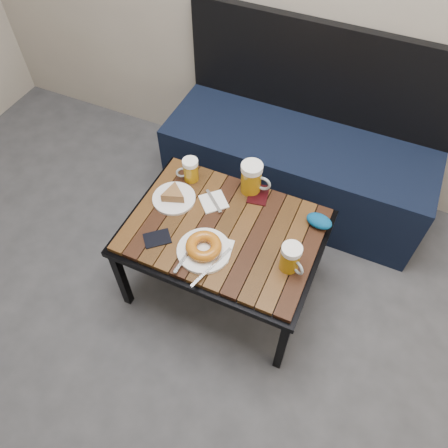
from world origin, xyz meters
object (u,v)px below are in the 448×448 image
at_px(bench, 297,162).
at_px(beer_mug_right, 291,258).
at_px(plate_pie, 174,196).
at_px(knit_pouch, 319,221).
at_px(passport_navy, 157,238).
at_px(passport_burgundy, 258,194).
at_px(beer_mug_left, 190,170).
at_px(beer_mug_centre, 252,178).
at_px(plate_bagel, 204,248).
at_px(cafe_table, 224,234).

distance_m(bench, beer_mug_right, 0.85).
relative_size(plate_pie, knit_pouch, 1.71).
xyz_separation_m(passport_navy, passport_burgundy, (0.30, 0.40, 0.00)).
bearing_deg(beer_mug_left, passport_navy, 61.53).
distance_m(beer_mug_centre, passport_burgundy, 0.09).
height_order(bench, plate_bagel, bench).
xyz_separation_m(bench, passport_navy, (-0.35, -0.88, 0.20)).
bearing_deg(plate_bagel, passport_burgundy, 76.76).
bearing_deg(passport_burgundy, passport_navy, -137.17).
relative_size(bench, passport_burgundy, 11.59).
relative_size(beer_mug_centre, beer_mug_right, 1.19).
distance_m(bench, plate_pie, 0.80).
bearing_deg(plate_pie, knit_pouch, 11.40).
height_order(bench, passport_navy, bench).
bearing_deg(plate_pie, passport_burgundy, 28.23).
bearing_deg(beer_mug_centre, beer_mug_left, -171.00).
bearing_deg(bench, cafe_table, -99.37).
xyz_separation_m(beer_mug_right, knit_pouch, (0.05, 0.25, -0.04)).
relative_size(plate_bagel, knit_pouch, 2.54).
relative_size(bench, plate_bagel, 4.87).
relative_size(passport_burgundy, knit_pouch, 1.07).
xyz_separation_m(bench, beer_mug_left, (-0.38, -0.52, 0.26)).
height_order(plate_pie, plate_bagel, plate_bagel).
bearing_deg(knit_pouch, passport_burgundy, 170.02).
xyz_separation_m(beer_mug_left, plate_bagel, (0.23, -0.34, -0.03)).
relative_size(bench, plate_pie, 7.26).
xyz_separation_m(cafe_table, beer_mug_right, (0.31, -0.07, 0.11)).
relative_size(plate_pie, passport_navy, 1.76).
height_order(cafe_table, beer_mug_centre, beer_mug_centre).
height_order(beer_mug_centre, plate_pie, beer_mug_centre).
bearing_deg(beer_mug_centre, passport_navy, -122.68).
bearing_deg(plate_bagel, beer_mug_left, 124.19).
relative_size(cafe_table, plate_bagel, 2.92).
bearing_deg(beer_mug_right, bench, 135.86).
relative_size(beer_mug_left, plate_pie, 0.60).
height_order(cafe_table, beer_mug_right, beer_mug_right).
height_order(bench, beer_mug_left, bench).
bearing_deg(plate_pie, passport_navy, -80.15).
bearing_deg(plate_pie, cafe_table, -11.60).
xyz_separation_m(beer_mug_right, passport_burgundy, (-0.25, 0.31, -0.06)).
relative_size(passport_navy, passport_burgundy, 0.91).
xyz_separation_m(plate_pie, plate_bagel, (0.24, -0.20, 0.00)).
relative_size(beer_mug_right, plate_bagel, 0.45).
bearing_deg(plate_bagel, knit_pouch, 40.25).
height_order(beer_mug_centre, beer_mug_right, beer_mug_centre).
xyz_separation_m(plate_bagel, knit_pouch, (0.39, 0.33, -0.00)).
xyz_separation_m(cafe_table, passport_navy, (-0.23, -0.17, 0.05)).
xyz_separation_m(passport_burgundy, knit_pouch, (0.30, -0.05, 0.02)).
xyz_separation_m(cafe_table, passport_burgundy, (0.06, 0.23, 0.05)).
bearing_deg(cafe_table, bench, 80.63).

